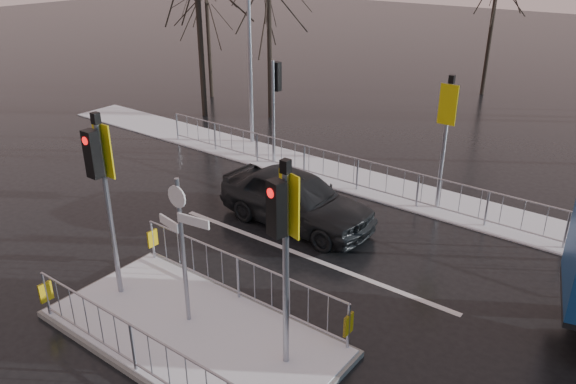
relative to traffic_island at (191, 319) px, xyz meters
The scene contains 8 objects.
ground 0.39m from the traffic_island, 42.90° to the right, with size 120.00×120.00×0.00m, color black.
snow_verge 8.60m from the traffic_island, 89.92° to the left, with size 30.00×2.00×0.04m, color silver.
lane_markings 0.52m from the traffic_island, 88.07° to the right, with size 8.00×11.38×0.01m.
traffic_island is the anchor object (origin of this frame).
far_kerb_fixtures 8.11m from the traffic_island, 87.84° to the left, with size 18.00×0.65×3.83m.
car_far_lane 5.20m from the traffic_island, 103.02° to the left, with size 1.79×4.46×1.52m, color black.
tree_near_c 18.84m from the traffic_island, 132.79° to the left, with size 3.50×3.50×6.61m.
street_lamp_left 12.17m from the traffic_island, 124.07° to the left, with size 1.25×0.18×8.20m.
Camera 1 is at (6.84, -5.98, 7.14)m, focal length 35.00 mm.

